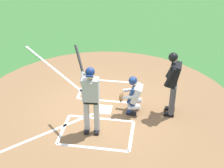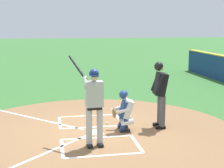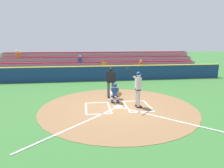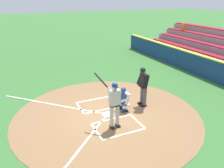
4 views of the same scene
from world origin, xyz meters
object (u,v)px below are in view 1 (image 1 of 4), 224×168
at_px(baseball, 123,97).
at_px(batter, 91,96).
at_px(catcher, 133,94).
at_px(plate_umpire, 173,80).

bearing_deg(baseball, batter, 160.59).
bearing_deg(batter, catcher, -42.75).
bearing_deg(baseball, plate_umpire, -111.86).
height_order(batter, catcher, batter).
bearing_deg(baseball, catcher, -151.72).
distance_m(batter, plate_umpire, 2.29).
bearing_deg(batter, plate_umpire, -60.41).
height_order(catcher, plate_umpire, plate_umpire).
bearing_deg(plate_umpire, batter, 119.59).
distance_m(plate_umpire, baseball, 1.83).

